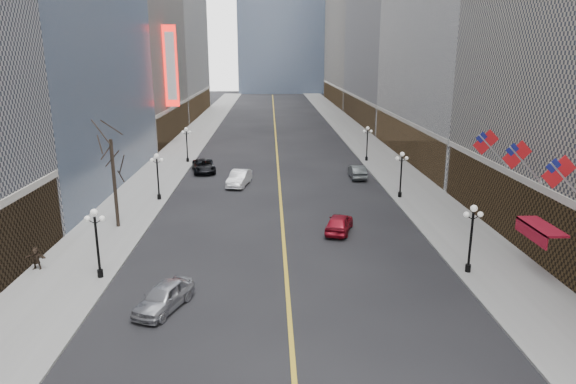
{
  "coord_description": "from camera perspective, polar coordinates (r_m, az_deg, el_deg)",
  "views": [
    {
      "loc": [
        -0.96,
        -0.38,
        13.84
      ],
      "look_at": [
        -0.27,
        19.32,
        8.51
      ],
      "focal_mm": 32.0,
      "sensor_mm": 36.0,
      "label": 1
    }
  ],
  "objects": [
    {
      "name": "car_nb_near",
      "position": [
        29.96,
        -13.63,
        -11.24
      ],
      "size": [
        3.29,
        4.77,
        1.51
      ],
      "primitive_type": "imported",
      "rotation": [
        0.0,
        0.0,
        -0.38
      ],
      "color": "#A8A9AF",
      "rests_on": "ground"
    },
    {
      "name": "streetlamp_west_2",
      "position": [
        50.77,
        -14.3,
        2.2
      ],
      "size": [
        1.26,
        0.44,
        4.52
      ],
      "color": "black",
      "rests_on": "sidewalk_west"
    },
    {
      "name": "sidewalk_west",
      "position": [
        72.89,
        -12.31,
        3.88
      ],
      "size": [
        6.0,
        230.0,
        0.15
      ],
      "primitive_type": "cube",
      "color": "gray",
      "rests_on": "ground"
    },
    {
      "name": "flag_3",
      "position": [
        32.52,
        28.09,
        1.7
      ],
      "size": [
        2.87,
        0.12,
        2.87
      ],
      "color": "#B2B2B7",
      "rests_on": "ground"
    },
    {
      "name": "flag_4",
      "position": [
        36.83,
        24.3,
        3.53
      ],
      "size": [
        2.87,
        0.12,
        2.87
      ],
      "color": "#B2B2B7",
      "rests_on": "ground"
    },
    {
      "name": "streetlamp_east_1",
      "position": [
        34.72,
        19.73,
        -4.17
      ],
      "size": [
        1.26,
        0.44,
        4.52
      ],
      "color": "black",
      "rests_on": "sidewalk_east"
    },
    {
      "name": "streetlamp_east_3",
      "position": [
        68.47,
        8.8,
        5.75
      ],
      "size": [
        1.26,
        0.44,
        4.52
      ],
      "color": "black",
      "rests_on": "sidewalk_east"
    },
    {
      "name": "theatre_marquee",
      "position": [
        81.77,
        -12.88,
        13.46
      ],
      "size": [
        2.0,
        0.55,
        12.0
      ],
      "color": "red",
      "rests_on": "ground"
    },
    {
      "name": "ped_west_far",
      "position": [
        37.63,
        -26.21,
        -6.59
      ],
      "size": [
        1.46,
        0.51,
        1.54
      ],
      "primitive_type": "imported",
      "rotation": [
        0.0,
        0.0,
        -0.07
      ],
      "color": "#2F231A",
      "rests_on": "sidewalk_west"
    },
    {
      "name": "car_sb_mid",
      "position": [
        41.24,
        5.71,
        -3.44
      ],
      "size": [
        3.05,
        4.83,
        1.53
      ],
      "primitive_type": "imported",
      "rotation": [
        0.0,
        0.0,
        2.85
      ],
      "color": "maroon",
      "rests_on": "ground"
    },
    {
      "name": "awning_c",
      "position": [
        36.47,
        26.06,
        -3.63
      ],
      "size": [
        1.4,
        4.0,
        0.93
      ],
      "color": "maroon",
      "rests_on": "ground"
    },
    {
      "name": "sidewalk_east",
      "position": [
        73.26,
        9.84,
        4.06
      ],
      "size": [
        6.0,
        230.0,
        0.15
      ],
      "primitive_type": "cube",
      "color": "gray",
      "rests_on": "ground"
    },
    {
      "name": "flag_5",
      "position": [
        41.29,
        21.31,
        4.96
      ],
      "size": [
        2.87,
        0.12,
        2.87
      ],
      "color": "#B2B2B7",
      "rests_on": "ground"
    },
    {
      "name": "streetlamp_west_1",
      "position": [
        34.06,
        -20.51,
        -4.61
      ],
      "size": [
        1.26,
        0.44,
        4.52
      ],
      "color": "black",
      "rests_on": "sidewalk_west"
    },
    {
      "name": "car_sb_far",
      "position": [
        59.42,
        7.7,
        2.26
      ],
      "size": [
        1.63,
        4.61,
        1.52
      ],
      "primitive_type": "imported",
      "rotation": [
        0.0,
        0.0,
        3.14
      ],
      "color": "#414647",
      "rests_on": "ground"
    },
    {
      "name": "streetlamp_east_2",
      "position": [
        51.22,
        12.48,
        2.43
      ],
      "size": [
        1.26,
        0.44,
        4.52
      ],
      "color": "black",
      "rests_on": "sidewalk_east"
    },
    {
      "name": "tree_west_far",
      "position": [
        42.96,
        -19.0,
        4.1
      ],
      "size": [
        3.6,
        3.6,
        7.92
      ],
      "color": "#2D231C",
      "rests_on": "sidewalk_west"
    },
    {
      "name": "car_nb_far",
      "position": [
        62.68,
        -9.35,
        2.87
      ],
      "size": [
        3.59,
        5.89,
        1.53
      ],
      "primitive_type": "imported",
      "rotation": [
        0.0,
        0.0,
        0.2
      ],
      "color": "black",
      "rests_on": "ground"
    },
    {
      "name": "car_nb_mid",
      "position": [
        55.69,
        -5.44,
        1.54
      ],
      "size": [
        2.68,
        5.28,
        1.66
      ],
      "primitive_type": "imported",
      "rotation": [
        0.0,
        0.0,
        -0.19
      ],
      "color": "silver",
      "rests_on": "ground"
    },
    {
      "name": "streetlamp_west_3",
      "position": [
        68.14,
        -11.19,
        5.59
      ],
      "size": [
        1.26,
        0.44,
        4.52
      ],
      "color": "black",
      "rests_on": "sidewalk_west"
    },
    {
      "name": "lane_line",
      "position": [
        81.57,
        -1.31,
        5.35
      ],
      "size": [
        0.25,
        200.0,
        0.02
      ],
      "primitive_type": "cube",
      "color": "gold",
      "rests_on": "ground"
    }
  ]
}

